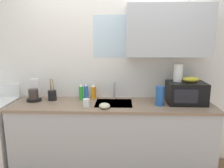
# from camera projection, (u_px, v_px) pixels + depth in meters

# --- Properties ---
(kitchen_wall_assembly) EXTENTS (3.29, 0.42, 2.50)m
(kitchen_wall_assembly) POSITION_uv_depth(u_px,v_px,m) (123.00, 64.00, 2.90)
(kitchen_wall_assembly) COLOR white
(kitchen_wall_assembly) RESTS_ON ground
(counter_unit) EXTENTS (2.52, 0.63, 0.90)m
(counter_unit) POSITION_uv_depth(u_px,v_px,m) (112.00, 136.00, 2.78)
(counter_unit) COLOR #B2B7BC
(counter_unit) RESTS_ON ground
(sink_faucet) EXTENTS (0.03, 0.03, 0.23)m
(sink_faucet) POSITION_uv_depth(u_px,v_px,m) (114.00, 90.00, 2.90)
(sink_faucet) COLOR #B2B5BA
(sink_faucet) RESTS_ON counter_unit
(microwave) EXTENTS (0.46, 0.35, 0.27)m
(microwave) POSITION_uv_depth(u_px,v_px,m) (186.00, 93.00, 2.68)
(microwave) COLOR black
(microwave) RESTS_ON counter_unit
(banana_bunch) EXTENTS (0.20, 0.11, 0.07)m
(banana_bunch) POSITION_uv_depth(u_px,v_px,m) (191.00, 79.00, 2.64)
(banana_bunch) COLOR gold
(banana_bunch) RESTS_ON microwave
(paper_towel_roll) EXTENTS (0.11, 0.11, 0.22)m
(paper_towel_roll) POSITION_uv_depth(u_px,v_px,m) (178.00, 73.00, 2.68)
(paper_towel_roll) COLOR white
(paper_towel_roll) RESTS_ON microwave
(coffee_maker) EXTENTS (0.19, 0.21, 0.28)m
(coffee_maker) POSITION_uv_depth(u_px,v_px,m) (35.00, 93.00, 2.82)
(coffee_maker) COLOR black
(coffee_maker) RESTS_ON counter_unit
(dish_soap_bottle_orange) EXTENTS (0.07, 0.07, 0.20)m
(dish_soap_bottle_orange) POSITION_uv_depth(u_px,v_px,m) (93.00, 92.00, 2.90)
(dish_soap_bottle_orange) COLOR orange
(dish_soap_bottle_orange) RESTS_ON counter_unit
(dish_soap_bottle_blue) EXTENTS (0.06, 0.06, 0.21)m
(dish_soap_bottle_blue) POSITION_uv_depth(u_px,v_px,m) (86.00, 92.00, 2.89)
(dish_soap_bottle_blue) COLOR blue
(dish_soap_bottle_blue) RESTS_ON counter_unit
(dish_soap_bottle_green) EXTENTS (0.06, 0.06, 0.22)m
(dish_soap_bottle_green) POSITION_uv_depth(u_px,v_px,m) (81.00, 92.00, 2.84)
(dish_soap_bottle_green) COLOR green
(dish_soap_bottle_green) RESTS_ON counter_unit
(cereal_canister) EXTENTS (0.10, 0.10, 0.24)m
(cereal_canister) POSITION_uv_depth(u_px,v_px,m) (160.00, 96.00, 2.60)
(cereal_canister) COLOR #2659A5
(cereal_canister) RESTS_ON counter_unit
(mug_white) EXTENTS (0.08, 0.08, 0.09)m
(mug_white) POSITION_uv_depth(u_px,v_px,m) (87.00, 103.00, 2.56)
(mug_white) COLOR white
(mug_white) RESTS_ON counter_unit
(utensil_crock) EXTENTS (0.11, 0.11, 0.29)m
(utensil_crock) POSITION_uv_depth(u_px,v_px,m) (52.00, 95.00, 2.83)
(utensil_crock) COLOR black
(utensil_crock) RESTS_ON counter_unit
(small_bowl) EXTENTS (0.13, 0.13, 0.06)m
(small_bowl) POSITION_uv_depth(u_px,v_px,m) (105.00, 106.00, 2.49)
(small_bowl) COLOR beige
(small_bowl) RESTS_ON counter_unit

